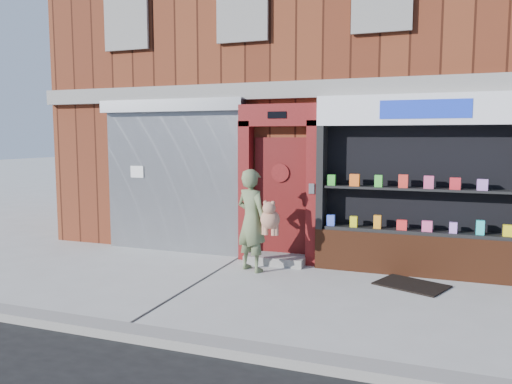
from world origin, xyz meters
The scene contains 8 objects.
ground centered at (0.00, 0.00, 0.00)m, with size 80.00×80.00×0.00m, color #9E9E99.
curb centered at (0.00, -2.15, 0.06)m, with size 60.00×0.30×0.12m, color gray.
building centered at (0.00, 5.99, 4.00)m, with size 12.00×8.16×8.00m.
shutter_bay centered at (-3.00, 1.93, 1.72)m, with size 3.10×0.30×3.04m.
red_door_bay centered at (-0.75, 1.86, 1.46)m, with size 1.52×0.58×2.90m.
pharmacy_bay centered at (1.75, 1.81, 1.37)m, with size 3.50×0.41×3.00m.
woman centered at (-0.96, 1.07, 0.89)m, with size 0.92×0.66×1.77m.
doormat centered at (1.66, 1.09, 0.01)m, with size 1.01×0.71×0.03m, color black.
Camera 1 is at (1.98, -6.84, 2.31)m, focal length 35.00 mm.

